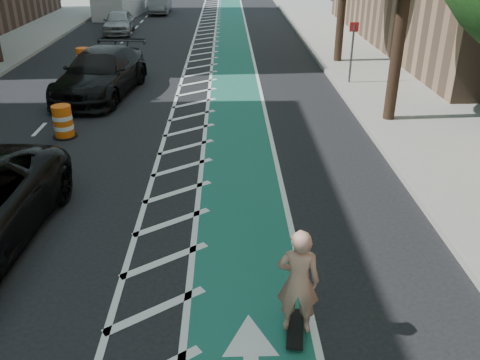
{
  "coord_description": "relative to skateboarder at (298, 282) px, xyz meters",
  "views": [
    {
      "loc": [
        2.7,
        -7.93,
        5.53
      ],
      "look_at": [
        2.94,
        1.17,
        1.1
      ],
      "focal_mm": 38.0,
      "sensor_mm": 36.0,
      "label": 1
    }
  ],
  "objects": [
    {
      "name": "ground",
      "position": [
        -3.7,
        1.99,
        -0.98
      ],
      "size": [
        120.0,
        120.0,
        0.0
      ],
      "primitive_type": "plane",
      "color": "black",
      "rests_on": "ground"
    },
    {
      "name": "bike_lane",
      "position": [
        -0.7,
        11.99,
        -0.98
      ],
      "size": [
        2.0,
        90.0,
        0.01
      ],
      "primitive_type": "cube",
      "color": "#1A5E4B",
      "rests_on": "ground"
    },
    {
      "name": "buffer_strip",
      "position": [
        -2.2,
        11.99,
        -0.98
      ],
      "size": [
        1.4,
        90.0,
        0.01
      ],
      "primitive_type": "cube",
      "color": "silver",
      "rests_on": "ground"
    },
    {
      "name": "sidewalk_right",
      "position": [
        5.8,
        11.99,
        -0.91
      ],
      "size": [
        5.0,
        90.0,
        0.15
      ],
      "primitive_type": "cube",
      "color": "gray",
      "rests_on": "ground"
    },
    {
      "name": "curb_right",
      "position": [
        3.35,
        11.99,
        -0.9
      ],
      "size": [
        0.12,
        90.0,
        0.16
      ],
      "primitive_type": "cube",
      "color": "gray",
      "rests_on": "ground"
    },
    {
      "name": "sign_post",
      "position": [
        3.9,
        13.99,
        0.37
      ],
      "size": [
        0.35,
        0.08,
        2.47
      ],
      "color": "#4C4C4C",
      "rests_on": "ground"
    },
    {
      "name": "skateboard",
      "position": [
        0.0,
        0.0,
        -0.89
      ],
      "size": [
        0.38,
        0.9,
        0.12
      ],
      "rotation": [
        0.0,
        0.0,
        -0.15
      ],
      "color": "black",
      "rests_on": "ground"
    },
    {
      "name": "skateboarder",
      "position": [
        0.0,
        0.0,
        0.0
      ],
      "size": [
        0.69,
        0.5,
        1.73
      ],
      "primitive_type": "imported",
      "rotation": [
        0.0,
        0.0,
        2.99
      ],
      "color": "tan",
      "rests_on": "skateboard"
    },
    {
      "name": "suv_far",
      "position": [
        -5.71,
        12.97,
        -0.15
      ],
      "size": [
        3.07,
        5.99,
        1.66
      ],
      "primitive_type": "imported",
      "rotation": [
        0.0,
        0.0,
        -0.13
      ],
      "color": "black",
      "rests_on": "ground"
    },
    {
      "name": "car_silver",
      "position": [
        -7.56,
        26.19,
        -0.29
      ],
      "size": [
        1.86,
        4.14,
        1.38
      ],
      "primitive_type": "imported",
      "rotation": [
        0.0,
        0.0,
        0.06
      ],
      "color": "#98999D",
      "rests_on": "ground"
    },
    {
      "name": "car_grey",
      "position": [
        -6.11,
        34.94,
        -0.27
      ],
      "size": [
        1.58,
        4.35,
        1.42
      ],
      "primitive_type": "imported",
      "rotation": [
        0.0,
        0.0,
        0.02
      ],
      "color": "#5A5B5F",
      "rests_on": "ground"
    },
    {
      "name": "box_truck",
      "position": [
        -8.83,
        33.26,
        0.05
      ],
      "size": [
        2.97,
        5.61,
        2.24
      ],
      "rotation": [
        0.0,
        0.0,
        -0.11
      ],
      "color": "silver",
      "rests_on": "ground"
    },
    {
      "name": "barrel_a",
      "position": [
        -5.9,
        8.52,
        -0.52
      ],
      "size": [
        0.72,
        0.72,
        0.98
      ],
      "color": "#E85C0C",
      "rests_on": "ground"
    },
    {
      "name": "barrel_b",
      "position": [
        -6.47,
        15.99,
        -0.53
      ],
      "size": [
        0.71,
        0.71,
        0.96
      ],
      "color": "orange",
      "rests_on": "ground"
    },
    {
      "name": "barrel_c",
      "position": [
        -7.38,
        16.86,
        -0.52
      ],
      "size": [
        0.72,
        0.72,
        0.99
      ],
      "color": "#E8560C",
      "rests_on": "ground"
    }
  ]
}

